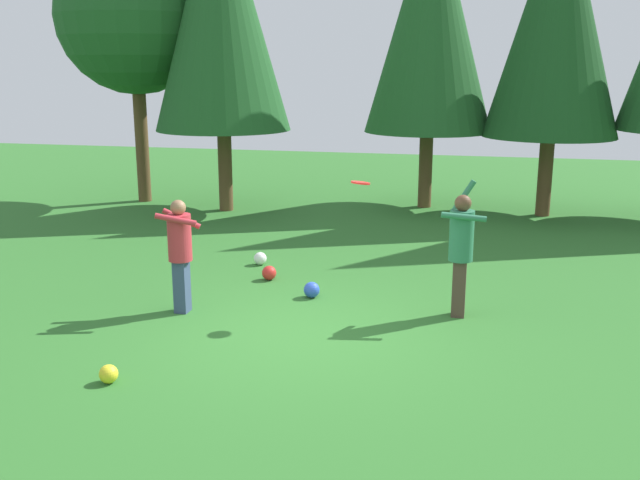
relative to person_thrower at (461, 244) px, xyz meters
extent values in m
plane|color=#2D6B28|center=(-2.03, -1.16, -1.05)|extent=(40.00, 40.00, 0.00)
cube|color=#4C382D|center=(0.00, 0.00, -0.64)|extent=(0.19, 0.22, 0.82)
cylinder|color=#2D7551|center=(0.00, 0.00, 0.13)|extent=(0.34, 0.34, 0.71)
sphere|color=brown|center=(0.00, 0.00, 0.59)|extent=(0.23, 0.23, 0.23)
cylinder|color=#2D7551|center=(0.02, -0.20, 0.43)|extent=(0.62, 0.15, 0.13)
cylinder|color=#2D7551|center=(-0.02, 0.20, 0.61)|extent=(0.39, 0.12, 0.56)
cube|color=#38476B|center=(-3.91, -0.72, -0.67)|extent=(0.19, 0.22, 0.77)
cylinder|color=#B72D38|center=(-3.91, -0.72, 0.06)|extent=(0.34, 0.34, 0.67)
sphere|color=#8C6647|center=(-3.91, -0.72, 0.49)|extent=(0.22, 0.22, 0.22)
cylinder|color=#B72D38|center=(-3.95, -0.53, 0.29)|extent=(0.56, 0.20, 0.31)
cylinder|color=#B72D38|center=(-3.87, -0.92, 0.36)|extent=(0.58, 0.20, 0.19)
cylinder|color=red|center=(-1.41, -0.17, 0.84)|extent=(0.38, 0.38, 0.06)
sphere|color=red|center=(-3.15, 1.07, -0.93)|extent=(0.24, 0.24, 0.24)
sphere|color=yellow|center=(-3.75, -3.16, -0.95)|extent=(0.22, 0.22, 0.22)
sphere|color=white|center=(-3.57, 1.93, -0.94)|extent=(0.23, 0.23, 0.23)
sphere|color=blue|center=(-2.23, 0.33, -0.93)|extent=(0.25, 0.25, 0.25)
cylinder|color=brown|center=(-1.18, 8.03, 0.66)|extent=(0.33, 0.33, 3.43)
cone|color=#1E5123|center=(-1.18, 8.03, 3.57)|extent=(3.08, 3.08, 5.48)
cylinder|color=brown|center=(1.66, 7.60, 0.64)|extent=(0.33, 0.33, 3.39)
cone|color=#19471E|center=(1.66, 7.60, 3.52)|extent=(3.05, 3.05, 5.42)
cylinder|color=brown|center=(-5.90, 6.50, 0.73)|extent=(0.34, 0.34, 3.58)
cone|color=#1E5123|center=(-5.90, 6.50, 3.78)|extent=(3.22, 3.22, 5.72)
cylinder|color=brown|center=(-8.43, 7.18, 0.71)|extent=(0.34, 0.34, 3.52)
sphere|color=#1E5123|center=(-8.43, 7.18, 3.63)|extent=(3.87, 3.87, 3.87)
camera|label=1|loc=(0.26, -9.90, 2.45)|focal=40.23mm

